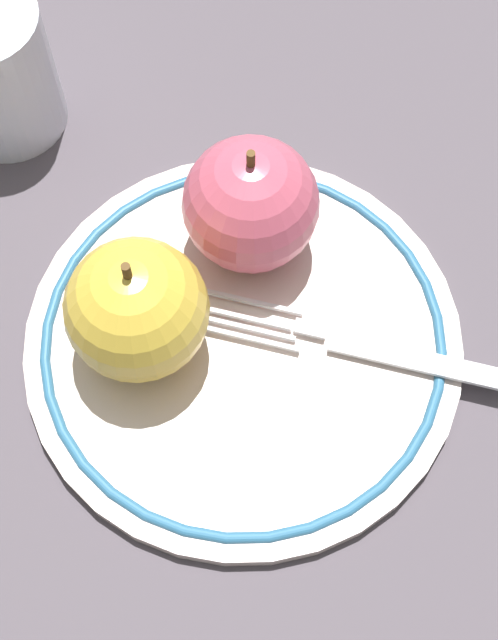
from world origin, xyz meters
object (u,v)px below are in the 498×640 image
(plate, at_px, (249,340))
(apple_red_whole, at_px, (137,310))
(fork, at_px, (355,346))
(apple_second_whole, at_px, (251,204))

(plate, bearing_deg, apple_red_whole, -15.67)
(fork, bearing_deg, apple_second_whole, -35.77)
(plate, distance_m, apple_red_whole, 0.07)
(apple_red_whole, distance_m, fork, 0.12)
(apple_red_whole, relative_size, fork, 0.52)
(plate, xyz_separation_m, fork, (-0.05, 0.02, 0.01))
(plate, bearing_deg, fork, 154.91)
(apple_red_whole, bearing_deg, plate, 164.33)
(apple_red_whole, xyz_separation_m, fork, (-0.11, 0.04, -0.04))
(apple_second_whole, xyz_separation_m, fork, (-0.03, 0.08, -0.04))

